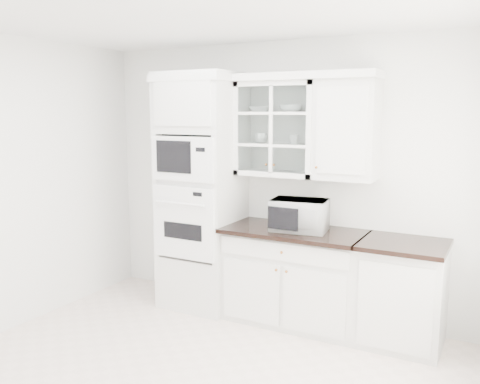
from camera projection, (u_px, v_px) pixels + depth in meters
The scene contains 13 objects.
ground at pixel (186, 383), 3.80m from camera, with size 4.00×3.50×0.01m, color beige.
room_shell at pixel (213, 143), 3.90m from camera, with size 4.00×3.50×2.70m.
oven_column at pixel (201, 192), 5.20m from camera, with size 0.76×0.68×2.40m.
base_cabinet_run at pixel (295, 275), 4.86m from camera, with size 1.32×0.67×0.92m.
extra_base_cabinet at pixel (402, 293), 4.39m from camera, with size 0.72×0.67×0.92m.
upper_cabinet_glass at pixel (278, 129), 4.88m from camera, with size 0.80×0.33×0.90m.
upper_cabinet_solid at pixel (347, 130), 4.57m from camera, with size 0.55×0.33×0.90m, color silver.
crown_molding at pixel (268, 78), 4.83m from camera, with size 2.14×0.38×0.07m, color silver.
countertop_microwave at pixel (300, 215), 4.72m from camera, with size 0.51×0.42×0.29m, color white.
bowl_a at pixel (260, 109), 4.94m from camera, with size 0.22×0.22×0.06m, color white.
bowl_b at pixel (291, 109), 4.79m from camera, with size 0.22×0.22×0.07m, color white.
cup_a at pixel (261, 138), 4.98m from camera, with size 0.12×0.12×0.10m, color white.
cup_b at pixel (294, 139), 4.83m from camera, with size 0.10×0.10×0.09m, color white.
Camera 1 is at (2.03, -2.92, 2.01)m, focal length 38.00 mm.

